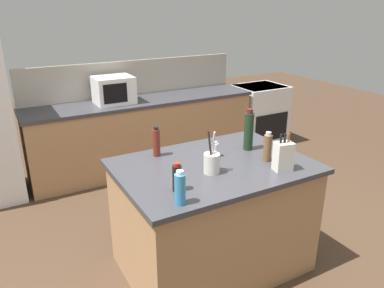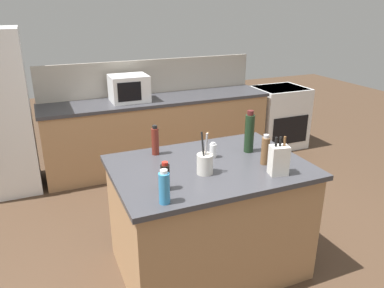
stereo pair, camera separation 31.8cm
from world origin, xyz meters
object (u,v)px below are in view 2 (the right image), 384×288
at_px(knife_block, 279,160).
at_px(salt_shaker, 213,151).
at_px(vinegar_bottle, 155,141).
at_px(soy_sauce_bottle, 165,177).
at_px(microwave, 129,88).
at_px(wine_bottle, 249,133).
at_px(utensil_crock, 205,163).
at_px(range_oven, 278,117).
at_px(dish_soap_bottle, 164,188).
at_px(pepper_grinder, 265,150).

relative_size(knife_block, salt_shaker, 2.25).
height_order(salt_shaker, vinegar_bottle, vinegar_bottle).
bearing_deg(knife_block, soy_sauce_bottle, -174.28).
relative_size(microwave, knife_block, 1.61).
bearing_deg(wine_bottle, utensil_crock, -154.39).
distance_m(range_oven, dish_soap_bottle, 3.84).
xyz_separation_m(range_oven, dish_soap_bottle, (-2.74, -2.62, 0.58)).
xyz_separation_m(range_oven, microwave, (-2.31, 0.00, 0.64)).
bearing_deg(pepper_grinder, microwave, 101.52).
bearing_deg(pepper_grinder, dish_soap_bottle, -163.44).
distance_m(dish_soap_bottle, soy_sauce_bottle, 0.18).
bearing_deg(utensil_crock, knife_block, -24.38).
relative_size(knife_block, pepper_grinder, 1.21).
relative_size(pepper_grinder, vinegar_bottle, 0.96).
distance_m(utensil_crock, pepper_grinder, 0.50).
bearing_deg(vinegar_bottle, microwave, 82.49).
xyz_separation_m(dish_soap_bottle, vinegar_bottle, (0.19, 0.79, 0.01)).
bearing_deg(utensil_crock, soy_sauce_bottle, -159.97).
distance_m(soy_sauce_bottle, vinegar_bottle, 0.64).
relative_size(pepper_grinder, salt_shaker, 1.87).
relative_size(knife_block, wine_bottle, 0.81).
bearing_deg(vinegar_bottle, wine_bottle, -18.41).
bearing_deg(pepper_grinder, range_oven, 52.09).
xyz_separation_m(range_oven, knife_block, (-1.84, -2.54, 0.59)).
distance_m(utensil_crock, dish_soap_bottle, 0.51).
bearing_deg(soy_sauce_bottle, pepper_grinder, 6.98).
distance_m(range_oven, wine_bottle, 2.83).
relative_size(wine_bottle, dish_soap_bottle, 1.57).
xyz_separation_m(pepper_grinder, wine_bottle, (0.02, 0.27, 0.05)).
height_order(microwave, knife_block, microwave).
relative_size(microwave, salt_shaker, 3.61).
xyz_separation_m(microwave, dish_soap_bottle, (-0.44, -2.62, -0.06)).
relative_size(range_oven, wine_bottle, 2.58).
relative_size(knife_block, soy_sauce_bottle, 1.44).
xyz_separation_m(microwave, knife_block, (0.46, -2.54, -0.05)).
bearing_deg(range_oven, soy_sauce_bottle, -137.53).
height_order(knife_block, dish_soap_bottle, knife_block).
distance_m(pepper_grinder, dish_soap_bottle, 0.95).
bearing_deg(range_oven, pepper_grinder, -127.91).
xyz_separation_m(range_oven, soy_sauce_bottle, (-2.68, -2.45, 0.57)).
bearing_deg(utensil_crock, pepper_grinder, -2.69).
xyz_separation_m(pepper_grinder, dish_soap_bottle, (-0.91, -0.27, -0.01)).
height_order(utensil_crock, soy_sauce_bottle, utensil_crock).
relative_size(microwave, wine_bottle, 1.30).
relative_size(knife_block, vinegar_bottle, 1.16).
bearing_deg(knife_block, salt_shaker, 134.62).
xyz_separation_m(microwave, pepper_grinder, (0.48, -2.35, -0.05)).
height_order(pepper_grinder, vinegar_bottle, vinegar_bottle).
bearing_deg(dish_soap_bottle, knife_block, 4.77).
bearing_deg(wine_bottle, range_oven, 48.92).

